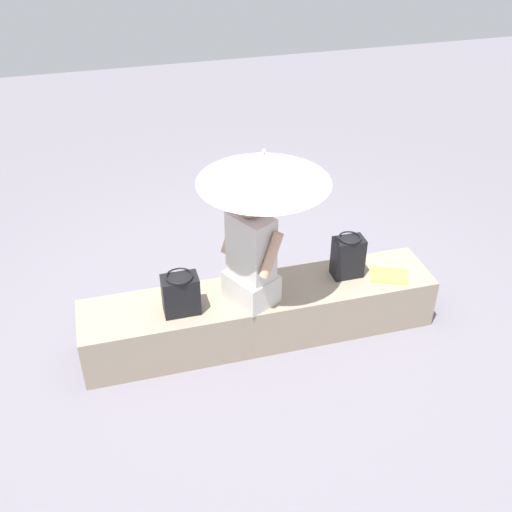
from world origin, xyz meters
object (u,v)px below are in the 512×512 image
Objects in this scene: parasol at (264,168)px; handbag_black at (181,294)px; person_seated at (251,255)px; magazine at (389,276)px; tote_bag_canvas at (348,257)px.

parasol is 1.06m from handbag_black.
parasol reaches higher than person_seated.
person_seated reaches higher than handbag_black.
handbag_black is 1.13× the size of magazine.
parasol reaches higher than magazine.
person_seated reaches higher than tote_bag_canvas.
tote_bag_canvas is 1.23× the size of magazine.
parasol is at bearing 20.46° from person_seated.
person_seated is 0.82m from tote_bag_canvas.
person_seated reaches higher than magazine.
tote_bag_canvas reaches higher than handbag_black.
parasol is (0.10, 0.04, 0.64)m from person_seated.
handbag_black is at bearing -175.71° from parasol.
tote_bag_canvas is at bearing 4.67° from handbag_black.
tote_bag_canvas is at bearing 7.01° from person_seated.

